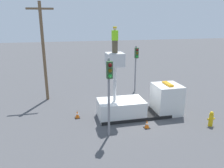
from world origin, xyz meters
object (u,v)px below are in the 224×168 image
Objects in this scene: worker at (115,40)px; utility_pole at (43,49)px; fire_hydrant at (211,119)px; traffic_light_across at (136,60)px; traffic_light_pole at (109,83)px; traffic_cone_rear at (77,115)px; traffic_cone_curbside at (147,124)px; bucket_truck at (141,103)px.

worker is 0.21× the size of utility_pole.
traffic_light_across is at bearing 107.67° from fire_hydrant.
traffic_light_pole is 7.68m from fire_hydrant.
worker is 1.63× the size of fire_hydrant.
traffic_cone_rear reaches higher than traffic_cone_curbside.
utility_pole is at bearing 143.56° from bucket_truck.
bucket_truck is 4.63m from traffic_light_pole.
traffic_cone_rear is at bearing 149.26° from traffic_cone_curbside.
fire_hydrant is 9.46m from traffic_cone_rear.
traffic_cone_rear is (-4.78, 0.62, -0.75)m from bucket_truck.
traffic_light_pole is at bearing -62.12° from utility_pole.
fire_hydrant is at bearing -72.33° from traffic_light_across.
bucket_truck is at bearing 39.57° from traffic_light_pole.
worker is 0.35× the size of traffic_light_pole.
utility_pole is (-11.18, 7.99, 4.05)m from fire_hydrant.
traffic_light_across is 8.45m from traffic_cone_rear.
traffic_cone_curbside is 10.85m from utility_pole.
traffic_cone_rear is at bearing 167.16° from worker.
fire_hydrant is (4.06, -2.73, -0.50)m from bucket_truck.
worker is at bearing 156.00° from fire_hydrant.
bucket_truck is 6.11m from traffic_light_across.
fire_hydrant is 4.45m from traffic_cone_curbside.
traffic_light_pole reaches higher than traffic_light_across.
bucket_truck is at bearing -36.44° from utility_pole.
bucket_truck is 10.95× the size of traffic_cone_curbside.
traffic_cone_rear is (-6.22, -4.89, -2.99)m from traffic_light_across.
utility_pole is at bearing 144.45° from fire_hydrant.
utility_pole reaches higher than traffic_cone_curbside.
bucket_truck is at bearing -7.34° from traffic_cone_rear.
utility_pole is at bearing 116.73° from traffic_cone_rear.
traffic_light_pole reaches higher than bucket_truck.
traffic_cone_curbside is (-1.76, -7.54, -3.00)m from traffic_light_across.
traffic_light_across is at bearing 1.66° from utility_pole.
traffic_cone_curbside is at bearing -103.17° from traffic_light_across.
worker is 6.09m from traffic_cone_curbside.
bucket_truck is 3.63× the size of worker.
fire_hydrant is at bearing -9.06° from traffic_cone_curbside.
bucket_truck is 5.15m from worker.
fire_hydrant is at bearing -24.00° from worker.
fire_hydrant reaches higher than traffic_cone_rear.
traffic_light_across is 7.95× the size of traffic_cone_curbside.
traffic_light_pole is 9.16m from traffic_light_across.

